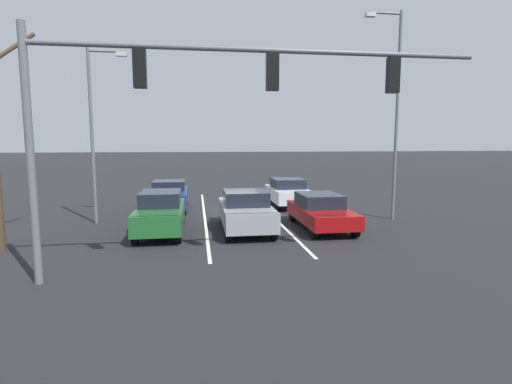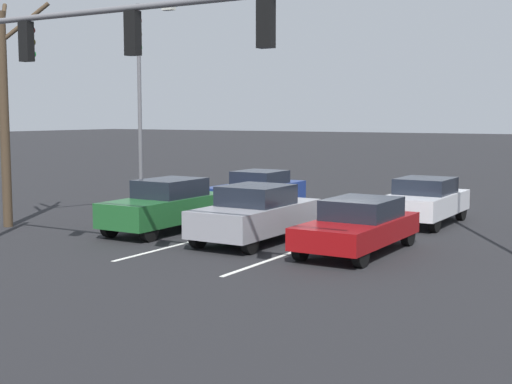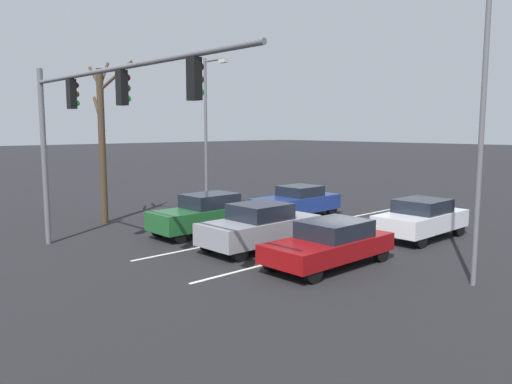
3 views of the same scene
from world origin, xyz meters
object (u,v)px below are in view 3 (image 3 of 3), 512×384
street_lamp_right_shoulder (208,127)px  car_darkgreen_rightlane_front (206,214)px  car_white_leftlane_second (421,218)px  bare_tree_near (102,137)px  car_maroon_leftlane_front (330,243)px  car_gray_midlane_front (260,226)px  car_navy_rightlane_second (297,202)px  traffic_signal_gantry (90,111)px  street_lamp_left_shoulder (478,92)px

street_lamp_right_shoulder → car_darkgreen_rightlane_front: bearing=140.3°
street_lamp_right_shoulder → car_white_leftlane_second: bearing=-160.4°
bare_tree_near → car_maroon_leftlane_front: bearing=-171.1°
car_gray_midlane_front → car_darkgreen_rightlane_front: bearing=-2.0°
car_maroon_leftlane_front → car_navy_rightlane_second: 8.62m
car_white_leftlane_second → traffic_signal_gantry: traffic_signal_gantry is taller
car_white_leftlane_second → car_darkgreen_rightlane_front: bearing=41.3°
car_white_leftlane_second → traffic_signal_gantry: (5.12, 11.04, 4.01)m
traffic_signal_gantry → bare_tree_near: bearing=-28.7°
street_lamp_left_shoulder → traffic_signal_gantry: bearing=36.6°
street_lamp_right_shoulder → car_gray_midlane_front: bearing=158.3°
car_gray_midlane_front → bare_tree_near: bare_tree_near is taller
car_darkgreen_rightlane_front → bare_tree_near: bearing=20.7°
car_maroon_leftlane_front → bare_tree_near: bearing=8.9°
car_navy_rightlane_second → car_darkgreen_rightlane_front: bearing=90.3°
street_lamp_right_shoulder → street_lamp_left_shoulder: size_ratio=0.81×
traffic_signal_gantry → street_lamp_left_shoulder: size_ratio=1.26×
car_gray_midlane_front → street_lamp_right_shoulder: bearing=-21.7°
car_darkgreen_rightlane_front → car_navy_rightlane_second: (0.03, -5.53, -0.06)m
car_darkgreen_rightlane_front → street_lamp_left_shoulder: 11.27m
car_darkgreen_rightlane_front → street_lamp_left_shoulder: street_lamp_left_shoulder is taller
car_gray_midlane_front → street_lamp_left_shoulder: bearing=-168.7°
traffic_signal_gantry → street_lamp_right_shoulder: bearing=-61.7°
car_darkgreen_rightlane_front → traffic_signal_gantry: bearing=103.9°
street_lamp_left_shoulder → street_lamp_right_shoulder: bearing=-4.7°
car_maroon_leftlane_front → bare_tree_near: (11.55, 1.82, 3.16)m
car_gray_midlane_front → street_lamp_right_shoulder: (6.20, -2.47, 3.52)m
traffic_signal_gantry → car_navy_rightlane_second: bearing=-82.9°
car_gray_midlane_front → car_darkgreen_rightlane_front: car_darkgreen_rightlane_front is taller
bare_tree_near → street_lamp_left_shoulder: bearing=-168.3°
car_gray_midlane_front → car_white_leftlane_second: bearing=-118.1°
car_navy_rightlane_second → traffic_signal_gantry: bearing=97.1°
car_navy_rightlane_second → traffic_signal_gantry: (-1.36, 10.91, 4.05)m
street_lamp_right_shoulder → street_lamp_left_shoulder: 13.20m
traffic_signal_gantry → street_lamp_right_shoulder: street_lamp_right_shoulder is taller
traffic_signal_gantry → car_darkgreen_rightlane_front: bearing=-76.1°
car_maroon_leftlane_front → traffic_signal_gantry: traffic_signal_gantry is taller
car_maroon_leftlane_front → street_lamp_right_shoulder: street_lamp_right_shoulder is taller
car_white_leftlane_second → bare_tree_near: size_ratio=0.58×
car_gray_midlane_front → car_white_leftlane_second: (-3.08, -5.78, -0.01)m
car_darkgreen_rightlane_front → bare_tree_near: 6.19m
street_lamp_left_shoulder → bare_tree_near: street_lamp_left_shoulder is taller
car_maroon_leftlane_front → traffic_signal_gantry: size_ratio=0.38×
car_navy_rightlane_second → bare_tree_near: bare_tree_near is taller
car_maroon_leftlane_front → car_white_leftlane_second: (0.07, -5.75, 0.07)m
traffic_signal_gantry → street_lamp_right_shoulder: size_ratio=1.56×
car_gray_midlane_front → car_darkgreen_rightlane_front: 3.37m
bare_tree_near → car_darkgreen_rightlane_front: bearing=-159.3°
street_lamp_right_shoulder → car_maroon_leftlane_front: bearing=165.4°
car_darkgreen_rightlane_front → street_lamp_right_shoulder: (2.84, -2.35, 3.51)m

